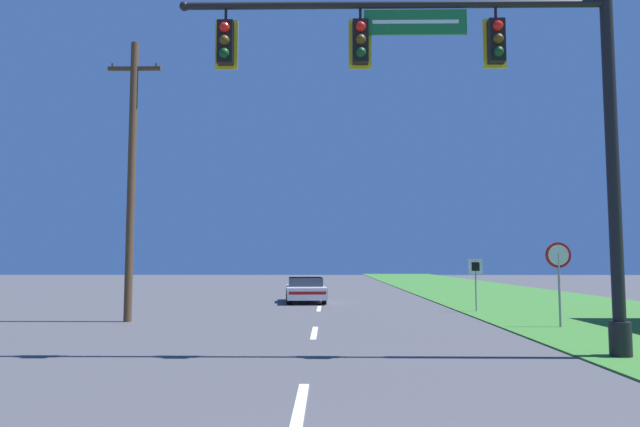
# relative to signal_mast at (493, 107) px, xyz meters

# --- Properties ---
(grass_verge_right) EXTENTS (10.00, 110.00, 0.04)m
(grass_verge_right) POSITION_rel_signal_mast_xyz_m (6.58, 19.99, -5.25)
(grass_verge_right) COLOR #38752D
(grass_verge_right) RESTS_ON ground
(road_center_line) EXTENTS (0.16, 34.80, 0.01)m
(road_center_line) POSITION_rel_signal_mast_xyz_m (-3.92, 11.99, -5.27)
(road_center_line) COLOR silver
(road_center_line) RESTS_ON ground
(signal_mast) EXTENTS (9.48, 0.47, 8.38)m
(signal_mast) POSITION_rel_signal_mast_xyz_m (0.00, 0.00, 0.00)
(signal_mast) COLOR black
(signal_mast) RESTS_ON grass_verge_right
(car_ahead) EXTENTS (2.17, 4.43, 1.19)m
(car_ahead) POSITION_rel_signal_mast_xyz_m (-4.64, 15.81, -4.67)
(car_ahead) COLOR black
(car_ahead) RESTS_ON ground
(stop_sign) EXTENTS (0.76, 0.07, 2.50)m
(stop_sign) POSITION_rel_signal_mast_xyz_m (3.36, 5.21, -3.41)
(stop_sign) COLOR gray
(stop_sign) RESTS_ON grass_verge_right
(route_sign_post) EXTENTS (0.55, 0.06, 2.03)m
(route_sign_post) POSITION_rel_signal_mast_xyz_m (2.25, 10.54, -3.75)
(route_sign_post) COLOR gray
(route_sign_post) RESTS_ON grass_verge_right
(utility_pole_near) EXTENTS (1.80, 0.26, 9.42)m
(utility_pole_near) POSITION_rel_signal_mast_xyz_m (-10.12, 6.85, -0.40)
(utility_pole_near) COLOR #4C3823
(utility_pole_near) RESTS_ON ground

